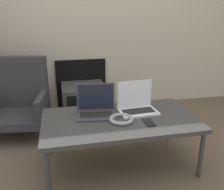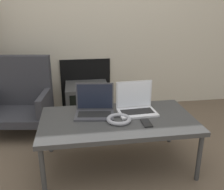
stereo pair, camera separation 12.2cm
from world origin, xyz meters
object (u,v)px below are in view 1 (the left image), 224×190
at_px(phone, 149,122).
at_px(laptop_right, 137,104).
at_px(tv, 84,101).
at_px(headphones, 122,119).
at_px(laptop_left, 96,108).
at_px(armchair, 16,98).

bearing_deg(phone, laptop_right, 95.86).
bearing_deg(tv, headphones, -80.47).
relative_size(laptop_right, tv, 0.65).
distance_m(laptop_right, tv, 1.07).
xyz_separation_m(headphones, phone, (0.20, -0.08, -0.01)).
bearing_deg(laptop_right, laptop_left, 176.61).
relative_size(laptop_right, headphones, 1.67).
xyz_separation_m(laptop_right, armchair, (-1.09, 0.72, -0.12)).
xyz_separation_m(laptop_left, phone, (0.38, -0.24, -0.06)).
bearing_deg(laptop_left, phone, -25.15).
distance_m(phone, tv, 1.29).
xyz_separation_m(laptop_left, headphones, (0.18, -0.17, -0.04)).
xyz_separation_m(laptop_right, tv, (-0.36, 0.96, -0.30)).
height_order(tv, armchair, armchair).
relative_size(headphones, phone, 1.45).
xyz_separation_m(headphones, armchair, (-0.92, 0.89, -0.08)).
xyz_separation_m(laptop_right, phone, (0.02, -0.24, -0.06)).
bearing_deg(tv, armchair, -161.93).
bearing_deg(laptop_left, headphones, -35.62).
relative_size(laptop_left, tv, 0.67).
bearing_deg(laptop_right, phone, -87.58).
height_order(laptop_left, headphones, laptop_left).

